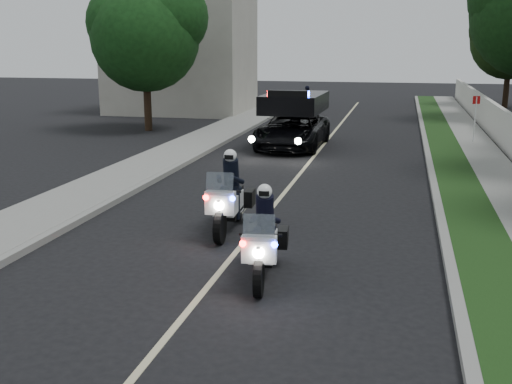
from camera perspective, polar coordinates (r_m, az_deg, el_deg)
ground at (r=11.31m, az=-3.55°, el=-7.59°), size 120.00×120.00×0.00m
curb_right at (r=20.52m, az=15.79°, el=1.72°), size 0.20×60.00×0.15m
grass_verge at (r=20.56m, az=17.74°, el=1.63°), size 1.20×60.00×0.16m
sidewalk_right at (r=20.71m, az=21.32°, el=1.42°), size 1.40×60.00×0.16m
curb_left at (r=21.71m, az=-6.36°, el=2.78°), size 0.20×60.00×0.15m
sidewalk_left at (r=22.10m, az=-9.05°, el=2.89°), size 2.00×60.00×0.16m
building_far at (r=38.40m, az=-6.88°, el=12.49°), size 8.00×6.00×7.00m
lane_marking at (r=20.74m, az=4.40°, el=2.12°), size 0.12×50.00×0.01m
police_moto_left at (r=13.86m, az=-2.45°, el=-3.59°), size 0.87×2.19×1.83m
police_moto_right at (r=11.16m, az=0.70°, el=-7.87°), size 0.93×2.05×1.69m
police_suv at (r=25.09m, az=3.37°, el=4.09°), size 2.52×5.23×2.51m
bicycle at (r=36.41m, az=4.67°, el=6.97°), size 0.63×1.74×0.90m
cyclist at (r=36.41m, az=4.67°, el=6.97°), size 0.56×0.37×1.54m
sign_post at (r=27.09m, az=19.28°, el=4.06°), size 0.43×0.43×2.08m
tree_right_e at (r=44.25m, az=21.85°, el=7.20°), size 5.81×5.81×8.42m
tree_left_near at (r=30.58m, az=-9.82°, el=5.60°), size 6.38×6.38×8.53m
tree_left_far at (r=42.14m, az=-4.18°, el=7.85°), size 5.55×5.55×8.72m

